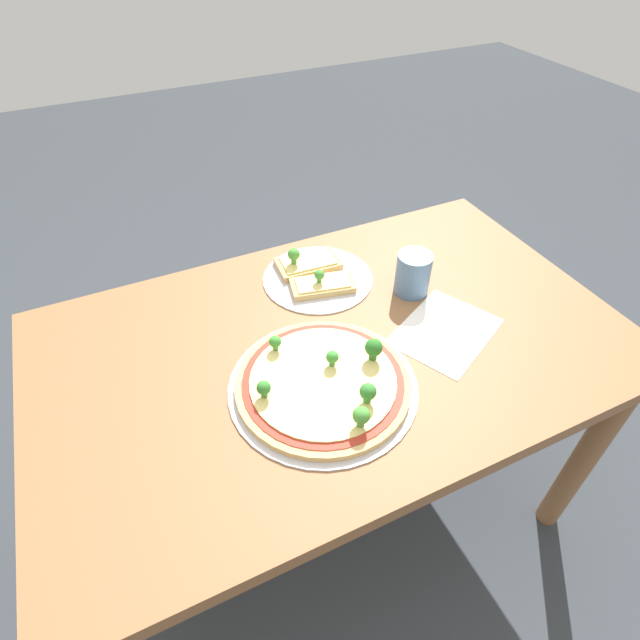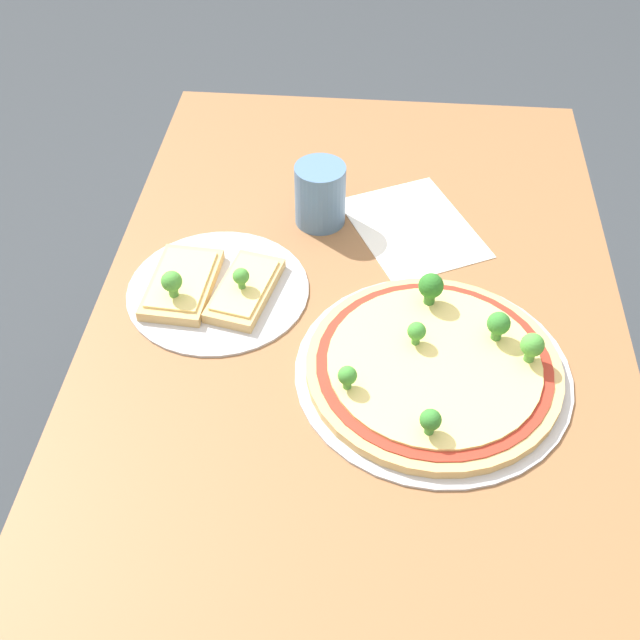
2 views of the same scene
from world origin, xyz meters
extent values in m
plane|color=#33383D|center=(0.00, 0.00, 0.00)|extent=(8.00, 8.00, 0.00)
cube|color=brown|center=(0.00, 0.00, 0.68)|extent=(1.25, 0.76, 0.04)
cylinder|color=brown|center=(-0.57, -0.32, 0.33)|extent=(0.06, 0.06, 0.66)
cylinder|color=brown|center=(-0.57, 0.32, 0.33)|extent=(0.06, 0.06, 0.66)
cylinder|color=#B7B7BC|center=(0.08, 0.11, 0.70)|extent=(0.37, 0.37, 0.00)
cylinder|color=tan|center=(0.08, 0.11, 0.71)|extent=(0.34, 0.34, 0.01)
cylinder|color=#A82D1E|center=(0.08, 0.11, 0.72)|extent=(0.31, 0.31, 0.00)
cylinder|color=#EACC75|center=(0.08, 0.11, 0.72)|extent=(0.28, 0.28, 0.00)
sphere|color=#337A2D|center=(0.19, 0.10, 0.74)|extent=(0.03, 0.03, 0.03)
cylinder|color=#3F8136|center=(0.19, 0.10, 0.73)|extent=(0.01, 0.01, 0.01)
sphere|color=#286B23|center=(-0.04, 0.10, 0.75)|extent=(0.04, 0.04, 0.04)
cylinder|color=#37742D|center=(-0.04, 0.10, 0.73)|extent=(0.02, 0.02, 0.02)
sphere|color=#3D8933|center=(0.05, 0.08, 0.74)|extent=(0.03, 0.03, 0.03)
cylinder|color=#488E3A|center=(0.05, 0.08, 0.73)|extent=(0.01, 0.01, 0.01)
sphere|color=#479338|center=(0.06, 0.23, 0.75)|extent=(0.03, 0.03, 0.03)
cylinder|color=#51973E|center=(0.06, 0.23, 0.73)|extent=(0.01, 0.01, 0.01)
sphere|color=#3D8933|center=(0.13, -0.01, 0.74)|extent=(0.02, 0.02, 0.02)
cylinder|color=#488E3A|center=(0.13, -0.01, 0.73)|extent=(0.01, 0.01, 0.01)
sphere|color=#337A2D|center=(0.03, 0.19, 0.75)|extent=(0.03, 0.03, 0.03)
cylinder|color=#3F8136|center=(0.03, 0.19, 0.73)|extent=(0.01, 0.01, 0.01)
cylinder|color=#B7B7BC|center=(-0.06, -0.21, 0.70)|extent=(0.27, 0.27, 0.00)
cube|color=tan|center=(-0.05, -0.26, 0.71)|extent=(0.16, 0.10, 0.02)
cube|color=#EACC75|center=(-0.05, -0.26, 0.72)|extent=(0.13, 0.08, 0.00)
sphere|color=#479338|center=(-0.02, -0.26, 0.75)|extent=(0.03, 0.03, 0.03)
cylinder|color=#51973E|center=(-0.02, -0.26, 0.73)|extent=(0.01, 0.01, 0.01)
cube|color=tan|center=(-0.05, -0.17, 0.71)|extent=(0.16, 0.10, 0.02)
cube|color=#EACC75|center=(-0.05, -0.17, 0.72)|extent=(0.14, 0.09, 0.00)
sphere|color=#479338|center=(-0.04, -0.17, 0.74)|extent=(0.02, 0.02, 0.02)
cylinder|color=#51973E|center=(-0.04, -0.17, 0.73)|extent=(0.01, 0.01, 0.01)
cylinder|color=#4C7099|center=(-0.24, -0.07, 0.75)|extent=(0.08, 0.08, 0.10)
cube|color=white|center=(-0.23, 0.08, 0.70)|extent=(0.28, 0.26, 0.00)
camera|label=1|loc=(0.35, 0.67, 1.45)|focal=28.00mm
camera|label=2|loc=(0.79, 0.02, 1.51)|focal=45.00mm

